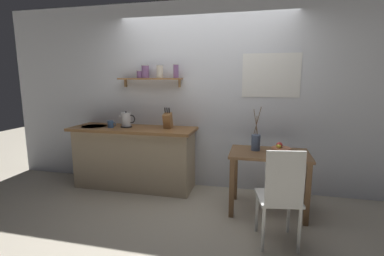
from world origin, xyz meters
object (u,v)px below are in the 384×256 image
dining_table (269,164)px  coffee_mug_by_sink (111,124)px  knife_block (168,120)px  twig_vase (256,142)px  electric_kettle (126,120)px  dining_chair_near (281,194)px  fruit_bowl (280,149)px

dining_table → coffee_mug_by_sink: 2.27m
dining_table → knife_block: knife_block is taller
dining_table → twig_vase: 0.30m
dining_table → electric_kettle: 2.09m
twig_vase → coffee_mug_by_sink: bearing=174.7°
twig_vase → knife_block: twig_vase is taller
electric_kettle → knife_block: bearing=3.8°
dining_chair_near → twig_vase: bearing=107.2°
dining_table → dining_chair_near: 0.75m
fruit_bowl → twig_vase: bearing=169.6°
twig_vase → coffee_mug_by_sink: (-2.06, 0.19, 0.11)m
dining_chair_near → dining_table: bearing=96.6°
twig_vase → electric_kettle: (-1.85, 0.28, 0.17)m
dining_chair_near → fruit_bowl: dining_chair_near is taller
dining_table → fruit_bowl: bearing=2.6°
dining_table → twig_vase: twig_vase is taller
dining_table → fruit_bowl: 0.23m
coffee_mug_by_sink → dining_chair_near: bearing=-23.4°
dining_chair_near → twig_vase: twig_vase is taller
knife_block → fruit_bowl: bearing=-13.9°
dining_table → coffee_mug_by_sink: size_ratio=7.23×
dining_chair_near → electric_kettle: electric_kettle is taller
knife_block → dining_table: bearing=-15.3°
knife_block → coffee_mug_by_sink: size_ratio=2.36×
knife_block → coffee_mug_by_sink: (-0.83, -0.13, -0.07)m
dining_chair_near → coffee_mug_by_sink: 2.55m
dining_table → fruit_bowl: fruit_bowl is taller
dining_chair_near → knife_block: size_ratio=3.26×
dining_table → fruit_bowl: (0.12, 0.01, 0.19)m
dining_table → knife_block: 1.51m
fruit_bowl → knife_block: size_ratio=0.72×
dining_table → twig_vase: (-0.16, 0.06, 0.24)m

